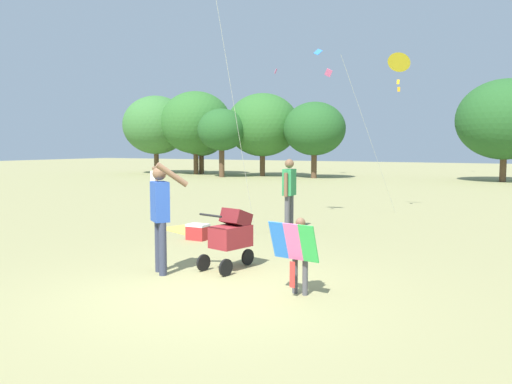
% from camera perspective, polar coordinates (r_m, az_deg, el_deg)
% --- Properties ---
extents(ground_plane, '(120.00, 120.00, 0.00)m').
position_cam_1_polar(ground_plane, '(7.41, -5.14, -11.02)').
color(ground_plane, '#938E5B').
extents(treeline_distant, '(28.79, 7.41, 5.98)m').
position_cam_1_polar(treeline_distant, '(34.70, 1.33, 7.53)').
color(treeline_distant, brown).
rests_on(treeline_distant, ground).
extents(child_with_butterfly_kite, '(0.73, 0.41, 1.08)m').
position_cam_1_polar(child_with_butterfly_kite, '(7.09, 4.81, -6.27)').
color(child_with_butterfly_kite, '#4C4C51').
rests_on(child_with_butterfly_kite, ground).
extents(person_adult_flyer, '(0.70, 0.47, 1.81)m').
position_cam_1_polar(person_adult_flyer, '(8.32, -10.64, -1.93)').
color(person_adult_flyer, '#33384C').
rests_on(person_adult_flyer, ground).
extents(stroller, '(0.69, 1.12, 1.03)m').
position_cam_1_polar(stroller, '(8.53, -2.74, -4.65)').
color(stroller, black).
rests_on(stroller, ground).
extents(kite_orange_delta, '(1.17, 3.36, 4.87)m').
position_cam_1_polar(kite_orange_delta, '(16.44, 15.67, 13.67)').
color(kite_orange_delta, yellow).
rests_on(kite_orange_delta, ground).
extents(person_red_shirt, '(0.40, 0.23, 1.29)m').
position_cam_1_polar(person_red_shirt, '(19.96, -11.31, 1.34)').
color(person_red_shirt, '#232328').
rests_on(person_red_shirt, ground).
extents(person_sitting_far, '(0.25, 0.56, 1.75)m').
position_cam_1_polar(person_sitting_far, '(12.47, 3.74, 0.41)').
color(person_sitting_far, '#4C4C51').
rests_on(person_sitting_far, ground).
extents(picnic_blanket, '(1.74, 1.49, 0.02)m').
position_cam_1_polar(picnic_blanket, '(12.69, -7.36, -4.18)').
color(picnic_blanket, gold).
rests_on(picnic_blanket, ground).
extents(cooler_box, '(0.45, 0.33, 0.35)m').
position_cam_1_polar(cooler_box, '(11.33, -6.53, -4.45)').
color(cooler_box, red).
rests_on(cooler_box, ground).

